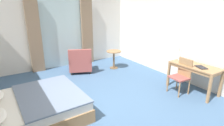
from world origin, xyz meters
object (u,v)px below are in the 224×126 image
at_px(desk_lamp, 179,50).
at_px(closed_book, 201,67).
at_px(bed, 32,107).
at_px(round_cafe_table, 114,56).
at_px(writing_desk, 195,68).
at_px(armchair_by_window, 80,63).
at_px(desk_chair, 182,74).

height_order(desk_lamp, closed_book, desk_lamp).
xyz_separation_m(bed, round_cafe_table, (3.27, 1.81, 0.24)).
relative_size(writing_desk, armchair_by_window, 1.32).
relative_size(bed, closed_book, 6.78).
relative_size(desk_lamp, armchair_by_window, 0.44).
xyz_separation_m(desk_chair, round_cafe_table, (-0.46, 2.71, -0.04)).
distance_m(writing_desk, desk_chair, 0.40).
bearing_deg(desk_chair, round_cafe_table, 99.64).
xyz_separation_m(armchair_by_window, round_cafe_table, (1.26, -0.28, 0.15)).
bearing_deg(bed, armchair_by_window, 46.18).
bearing_deg(desk_chair, closed_book, -49.54).
relative_size(writing_desk, round_cafe_table, 1.92).
relative_size(desk_lamp, round_cafe_table, 0.64).
height_order(armchair_by_window, round_cafe_table, armchair_by_window).
bearing_deg(armchair_by_window, round_cafe_table, -12.59).
xyz_separation_m(desk_lamp, round_cafe_table, (-0.82, 2.25, -0.60)).
height_order(bed, desk_chair, bed).
xyz_separation_m(closed_book, round_cafe_table, (-0.76, 3.06, -0.29)).
distance_m(desk_lamp, closed_book, 0.86).
xyz_separation_m(writing_desk, desk_chair, (-0.35, 0.13, -0.14)).
distance_m(writing_desk, desk_lamp, 0.72).
bearing_deg(armchair_by_window, desk_lamp, -50.56).
distance_m(writing_desk, round_cafe_table, 2.96).
bearing_deg(desk_lamp, round_cafe_table, 110.08).
bearing_deg(desk_chair, desk_lamp, 51.24).
bearing_deg(closed_book, desk_lamp, 109.10).
relative_size(desk_chair, armchair_by_window, 0.97).
bearing_deg(bed, closed_book, -17.21).
distance_m(bed, round_cafe_table, 3.74).
bearing_deg(writing_desk, closed_book, -104.63).
bearing_deg(bed, desk_chair, -13.55).
bearing_deg(round_cafe_table, desk_lamp, -69.92).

